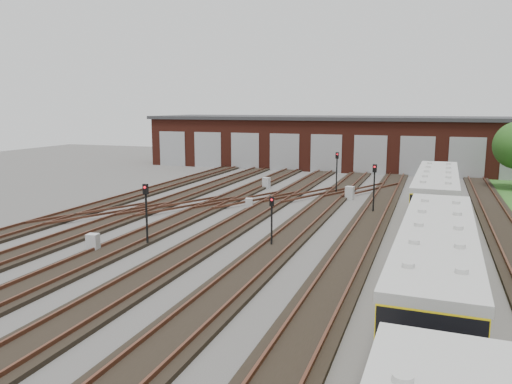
% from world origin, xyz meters
% --- Properties ---
extents(ground, '(120.00, 120.00, 0.00)m').
position_xyz_m(ground, '(0.00, 0.00, 0.00)').
color(ground, '#413F3C').
rests_on(ground, ground).
extents(track_network, '(30.40, 70.00, 0.33)m').
position_xyz_m(track_network, '(-0.17, 0.59, 0.11)').
color(track_network, black).
rests_on(track_network, ground).
extents(maintenance_shed, '(51.00, 12.50, 6.35)m').
position_xyz_m(maintenance_shed, '(-0.01, 39.97, 3.20)').
color(maintenance_shed, '#4D1C13').
rests_on(maintenance_shed, ground).
extents(metro_train, '(2.89, 46.39, 2.96)m').
position_xyz_m(metro_train, '(10.00, -4.19, 1.85)').
color(metro_train, black).
rests_on(metro_train, ground).
extents(signal_mast_0, '(0.31, 0.29, 3.45)m').
position_xyz_m(signal_mast_0, '(-4.86, 0.23, 2.22)').
color(signal_mast_0, black).
rests_on(signal_mast_0, ground).
extents(signal_mast_1, '(0.31, 0.29, 3.65)m').
position_xyz_m(signal_mast_1, '(1.79, 20.34, 2.32)').
color(signal_mast_1, black).
rests_on(signal_mast_1, ground).
extents(signal_mast_2, '(0.28, 0.27, 3.55)m').
position_xyz_m(signal_mast_2, '(5.84, 12.95, 2.27)').
color(signal_mast_2, black).
rests_on(signal_mast_2, ground).
extents(signal_mast_3, '(0.28, 0.26, 2.81)m').
position_xyz_m(signal_mast_3, '(1.66, 2.23, 1.82)').
color(signal_mast_3, black).
rests_on(signal_mast_3, ground).
extents(relay_cabinet_0, '(0.65, 0.57, 0.98)m').
position_xyz_m(relay_cabinet_0, '(-6.93, -1.74, 0.49)').
color(relay_cabinet_0, '#ABADB0').
rests_on(relay_cabinet_0, ground).
extents(relay_cabinet_1, '(0.69, 0.60, 1.04)m').
position_xyz_m(relay_cabinet_1, '(-4.86, 20.85, 0.52)').
color(relay_cabinet_1, '#ABADB0').
rests_on(relay_cabinet_1, ground).
extents(relay_cabinet_2, '(0.61, 0.56, 0.86)m').
position_xyz_m(relay_cabinet_2, '(-3.02, 11.32, 0.43)').
color(relay_cabinet_2, '#ABADB0').
rests_on(relay_cabinet_2, ground).
extents(relay_cabinet_3, '(0.73, 0.64, 1.09)m').
position_xyz_m(relay_cabinet_3, '(3.36, 17.92, 0.54)').
color(relay_cabinet_3, '#ABADB0').
rests_on(relay_cabinet_3, ground).
extents(relay_cabinet_4, '(0.82, 0.76, 1.10)m').
position_xyz_m(relay_cabinet_4, '(11.00, 10.25, 0.55)').
color(relay_cabinet_4, '#ABADB0').
rests_on(relay_cabinet_4, ground).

